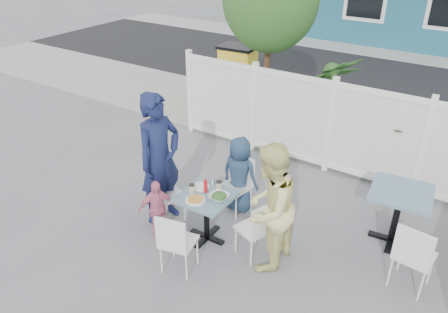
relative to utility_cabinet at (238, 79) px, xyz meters
The scene contains 27 objects.
ground 4.87m from the utility_cabinet, 56.09° to the right, with size 80.00×80.00×0.00m, color slate.
near_sidewalk 2.78m from the utility_cabinet, ahead, with size 24.00×2.60×0.01m, color gray.
street 4.47m from the utility_cabinet, 52.46° to the left, with size 24.00×5.00×0.01m, color black.
far_sidewalk 7.16m from the utility_cabinet, 67.83° to the left, with size 24.00×1.60×0.01m, color gray.
fence_back 3.22m from the utility_cabinet, 29.84° to the right, with size 5.86×0.08×1.60m.
utility_cabinet is the anchor object (origin of this frame).
potted_shrub_a 2.72m from the utility_cabinet, 19.38° to the right, with size 1.02×1.02×1.81m, color #2E5121.
potted_shrub_b 4.05m from the utility_cabinet, 14.30° to the right, with size 1.29×1.12×1.43m, color #2E5121.
main_table 4.75m from the utility_cabinet, 63.29° to the right, with size 0.67×0.67×0.70m.
spare_table 5.16m from the utility_cabinet, 34.33° to the right, with size 0.84×0.84×0.80m.
chair_left 4.38m from the utility_cabinet, 71.89° to the right, with size 0.47×0.48×0.85m.
chair_right 5.10m from the utility_cabinet, 55.44° to the right, with size 0.49×0.50×0.86m.
chair_back 4.03m from the utility_cabinet, 58.00° to the right, with size 0.46×0.45×0.87m.
chair_near 5.44m from the utility_cabinet, 66.11° to the right, with size 0.47×0.45×0.87m.
chair_spare 5.94m from the utility_cabinet, 38.70° to the right, with size 0.46×0.45×0.92m.
man 4.40m from the utility_cabinet, 72.45° to the right, with size 0.70×0.46×1.93m, color #151D45.
woman 5.19m from the utility_cabinet, 54.25° to the right, with size 0.81×0.63×1.67m, color yellow.
boy 4.00m from the utility_cabinet, 57.93° to the right, with size 0.57×0.37×1.18m, color navy.
toddler 4.80m from the utility_cabinet, 71.34° to the right, with size 0.51×0.21×0.87m, color pink.
plate_main 4.88m from the utility_cabinet, 64.66° to the right, with size 0.26×0.26×0.02m, color white.
plate_side 4.56m from the utility_cabinet, 64.51° to the right, with size 0.24×0.24×0.02m, color white.
salad_bowl 4.81m from the utility_cabinet, 61.16° to the right, with size 0.25×0.25×0.06m, color white.
coffee_cup_a 4.71m from the utility_cabinet, 65.63° to the right, with size 0.08×0.08×0.11m, color beige.
coffee_cup_b 4.61m from the utility_cabinet, 61.40° to the right, with size 0.08×0.08×0.12m, color beige.
ketchup_bottle 4.67m from the utility_cabinet, 63.49° to the right, with size 0.05×0.05×0.17m, color red.
salt_shaker 4.48m from the utility_cabinet, 62.63° to the right, with size 0.03×0.03×0.07m, color white.
pepper_shaker 4.46m from the utility_cabinet, 62.53° to the right, with size 0.03×0.03×0.07m, color black.
Camera 1 is at (2.22, -4.06, 3.88)m, focal length 35.00 mm.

